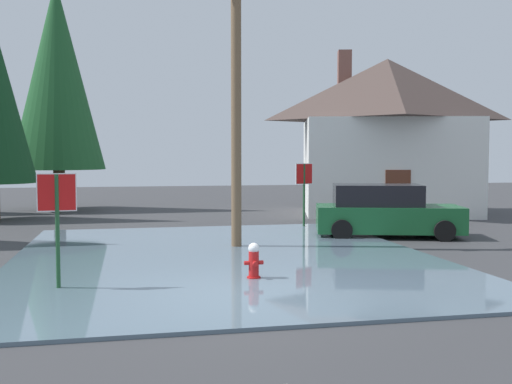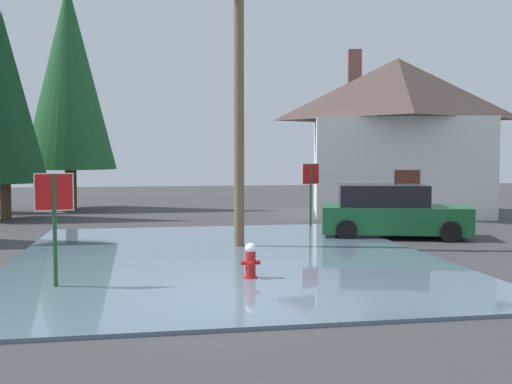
% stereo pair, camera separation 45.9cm
% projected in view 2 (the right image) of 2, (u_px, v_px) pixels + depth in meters
% --- Properties ---
extents(ground_plane, '(80.00, 80.00, 0.10)m').
position_uv_depth(ground_plane, '(231.00, 300.00, 10.84)').
color(ground_plane, '#38383A').
extents(flood_puddle, '(10.26, 12.55, 0.07)m').
position_uv_depth(flood_puddle, '(225.00, 257.00, 14.98)').
color(flood_puddle, slate).
rests_on(flood_puddle, ground).
extents(lane_stop_bar, '(4.13, 0.60, 0.01)m').
position_uv_depth(lane_stop_bar, '(238.00, 316.00, 9.58)').
color(lane_stop_bar, silver).
rests_on(lane_stop_bar, ground).
extents(stop_sign_near, '(0.72, 0.09, 2.24)m').
position_uv_depth(stop_sign_near, '(54.00, 207.00, 11.36)').
color(stop_sign_near, '#1E4C28').
rests_on(stop_sign_near, ground).
extents(fire_hydrant, '(0.40, 0.34, 0.79)m').
position_uv_depth(fire_hydrant, '(251.00, 262.00, 12.23)').
color(fire_hydrant, red).
rests_on(fire_hydrant, ground).
extents(utility_pole, '(1.60, 0.28, 8.03)m').
position_uv_depth(utility_pole, '(239.00, 96.00, 16.33)').
color(utility_pole, brown).
rests_on(utility_pole, ground).
extents(stop_sign_far, '(0.69, 0.29, 2.29)m').
position_uv_depth(stop_sign_far, '(311.00, 182.00, 21.10)').
color(stop_sign_far, '#1E4C28').
rests_on(stop_sign_far, ground).
extents(house, '(8.90, 7.53, 7.36)m').
position_uv_depth(house, '(397.00, 133.00, 26.30)').
color(house, silver).
rests_on(house, ground).
extents(parked_car, '(4.81, 2.97, 1.66)m').
position_uv_depth(parked_car, '(391.00, 212.00, 18.74)').
color(parked_car, '#195B2D').
rests_on(parked_car, ground).
extents(pine_tree_mid_left, '(3.32, 3.32, 8.30)m').
position_uv_depth(pine_tree_mid_left, '(3.00, 97.00, 23.74)').
color(pine_tree_mid_left, '#4C3823').
rests_on(pine_tree_mid_left, ground).
extents(pine_tree_far_center, '(4.28, 4.28, 10.70)m').
position_uv_depth(pine_tree_far_center, '(69.00, 76.00, 28.09)').
color(pine_tree_far_center, '#4C3823').
rests_on(pine_tree_far_center, ground).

